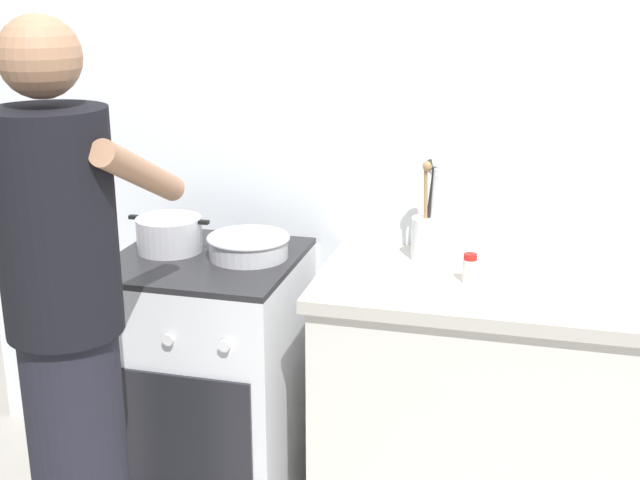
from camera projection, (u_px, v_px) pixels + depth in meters
name	position (u px, v px, depth m)	size (l,w,h in m)	color
back_wall	(390.00, 141.00, 2.81)	(3.20, 0.10, 2.50)	silver
countertop	(473.00, 412.00, 2.64)	(1.00, 0.60, 0.90)	silver
stove_range	(210.00, 381.00, 2.85)	(0.60, 0.62, 0.90)	silver
pot	(169.00, 234.00, 2.77)	(0.29, 0.22, 0.11)	#B2B2B7
mixing_bowl	(248.00, 245.00, 2.71)	(0.27, 0.27, 0.07)	#B7B7BC
utensil_crock	(427.00, 231.00, 2.67)	(0.10, 0.10, 0.33)	silver
spice_bottle	(470.00, 269.00, 2.48)	(0.04, 0.04, 0.09)	silver
person	(69.00, 344.00, 2.17)	(0.41, 0.50, 1.70)	black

